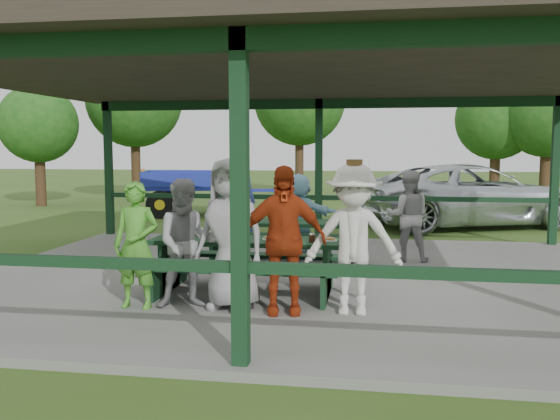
% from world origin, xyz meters
% --- Properties ---
extents(ground, '(90.00, 90.00, 0.00)m').
position_xyz_m(ground, '(0.00, 0.00, 0.00)').
color(ground, '#345219').
rests_on(ground, ground).
extents(concrete_slab, '(10.00, 8.00, 0.10)m').
position_xyz_m(concrete_slab, '(0.00, 0.00, 0.05)').
color(concrete_slab, slate).
rests_on(concrete_slab, ground).
extents(pavilion_structure, '(10.60, 8.60, 3.24)m').
position_xyz_m(pavilion_structure, '(0.00, 0.00, 3.17)').
color(pavilion_structure, black).
rests_on(pavilion_structure, concrete_slab).
extents(picnic_table_near, '(2.55, 1.39, 0.75)m').
position_xyz_m(picnic_table_near, '(-0.51, -1.20, 0.57)').
color(picnic_table_near, black).
rests_on(picnic_table_near, concrete_slab).
extents(picnic_table_far, '(2.54, 1.39, 0.75)m').
position_xyz_m(picnic_table_far, '(-0.28, 0.80, 0.57)').
color(picnic_table_far, black).
rests_on(picnic_table_far, concrete_slab).
extents(table_setting, '(2.36, 0.45, 0.10)m').
position_xyz_m(table_setting, '(-0.59, -1.18, 0.88)').
color(table_setting, white).
rests_on(table_setting, picnic_table_near).
extents(contestant_green, '(0.57, 0.38, 1.57)m').
position_xyz_m(contestant_green, '(-1.69, -2.12, 0.88)').
color(contestant_green, '#469329').
rests_on(contestant_green, concrete_slab).
extents(contestant_grey_left, '(0.93, 0.83, 1.60)m').
position_xyz_m(contestant_grey_left, '(-1.09, -1.99, 0.90)').
color(contestant_grey_left, gray).
rests_on(contestant_grey_left, concrete_slab).
extents(contestant_grey_mid, '(1.04, 0.83, 1.86)m').
position_xyz_m(contestant_grey_mid, '(-0.53, -1.98, 1.03)').
color(contestant_grey_mid, gray).
rests_on(contestant_grey_mid, concrete_slab).
extents(contestant_red, '(1.09, 0.58, 1.77)m').
position_xyz_m(contestant_red, '(0.12, -2.06, 0.98)').
color(contestant_red, '#9E2F10').
rests_on(contestant_red, concrete_slab).
extents(contestant_white_fedora, '(1.16, 0.67, 1.84)m').
position_xyz_m(contestant_white_fedora, '(0.95, -1.97, 0.99)').
color(contestant_white_fedora, silver).
rests_on(contestant_white_fedora, concrete_slab).
extents(spectator_lblue, '(1.47, 0.82, 1.51)m').
position_xyz_m(spectator_lblue, '(-0.15, 1.72, 0.86)').
color(spectator_lblue, '#8FC7DE').
rests_on(spectator_lblue, concrete_slab).
extents(spectator_blue, '(0.69, 0.48, 1.82)m').
position_xyz_m(spectator_blue, '(-1.43, 2.32, 1.01)').
color(spectator_blue, '#3A4997').
rests_on(spectator_blue, concrete_slab).
extents(spectator_grey, '(0.77, 0.60, 1.58)m').
position_xyz_m(spectator_grey, '(1.77, 1.54, 0.89)').
color(spectator_grey, '#949597').
rests_on(spectator_grey, concrete_slab).
extents(pickup_truck, '(6.52, 4.75, 1.65)m').
position_xyz_m(pickup_truck, '(3.73, 7.22, 0.82)').
color(pickup_truck, silver).
rests_on(pickup_truck, ground).
extents(farm_trailer, '(4.24, 2.38, 1.47)m').
position_xyz_m(farm_trailer, '(-4.22, 8.60, 0.73)').
color(farm_trailer, '#1B2897').
rests_on(farm_trailer, ground).
extents(tree_far_left, '(3.70, 3.70, 5.78)m').
position_xyz_m(tree_far_left, '(-8.07, 13.19, 3.91)').
color(tree_far_left, '#301E13').
rests_on(tree_far_left, ground).
extents(tree_left, '(3.82, 3.82, 5.98)m').
position_xyz_m(tree_left, '(-1.95, 15.95, 4.05)').
color(tree_left, '#301E13').
rests_on(tree_left, ground).
extents(tree_mid, '(2.92, 2.92, 4.57)m').
position_xyz_m(tree_mid, '(5.50, 13.52, 3.08)').
color(tree_mid, '#301E13').
rests_on(tree_mid, ground).
extents(tree_right, '(3.10, 3.10, 4.84)m').
position_xyz_m(tree_right, '(7.02, 12.72, 3.27)').
color(tree_right, '#301E13').
rests_on(tree_right, ground).
extents(tree_edge_left, '(2.75, 2.75, 4.29)m').
position_xyz_m(tree_edge_left, '(-10.56, 10.55, 2.90)').
color(tree_edge_left, '#301E13').
rests_on(tree_edge_left, ground).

